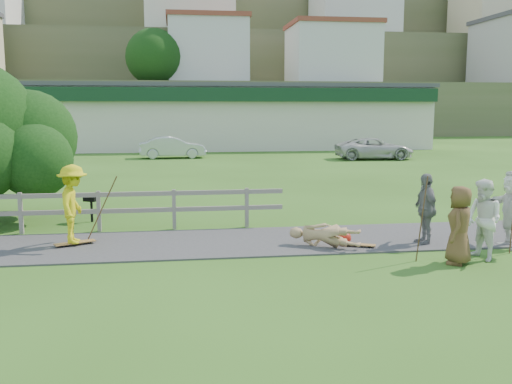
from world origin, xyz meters
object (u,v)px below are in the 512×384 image
car_silver (172,147)px  spectator_d (512,209)px  bbq (92,208)px  skater_rider (73,208)px  spectator_c (459,225)px  spectator_b (425,209)px  skater_fallen (325,236)px  car_white (374,149)px  spectator_a (484,220)px

car_silver → spectator_d: bearing=-165.5°
car_silver → bbq: 20.83m
skater_rider → spectator_c: skater_rider is taller
spectator_b → bbq: spectator_b is taller
skater_fallen → spectator_d: 4.48m
spectator_c → car_silver: 27.11m
car_white → spectator_a: bearing=168.7°
skater_fallen → car_silver: car_silver is taller
spectator_a → spectator_c: bearing=-84.0°
skater_fallen → spectator_d: size_ratio=0.90×
spectator_d → car_silver: bearing=-161.1°
spectator_c → car_white: bearing=-162.3°
spectator_a → car_white: (5.95, 23.53, -0.21)m
car_silver → bbq: size_ratio=5.26×
skater_fallen → bbq: 7.13m
spectator_d → bbq: (-10.31, 4.56, -0.53)m
spectator_d → car_white: spectator_d is taller
bbq → car_silver: bearing=108.5°
spectator_c → spectator_a: bearing=142.1°
spectator_d → spectator_a: bearing=-52.5°
spectator_a → spectator_d: (1.25, 0.92, 0.05)m
spectator_a → car_silver: size_ratio=0.42×
bbq → skater_rider: bearing=-64.8°
skater_rider → bbq: skater_rider is taller
skater_rider → spectator_b: (8.39, -0.95, -0.07)m
skater_fallen → bbq: size_ratio=2.08×
skater_fallen → spectator_b: spectator_b is taller
skater_fallen → spectator_d: spectator_d is taller
skater_fallen → car_silver: (-3.64, 24.71, 0.40)m
skater_rider → skater_fallen: size_ratio=1.11×
spectator_a → spectator_b: bearing=-169.8°
car_silver → car_white: size_ratio=0.87×
spectator_d → bbq: spectator_d is taller
spectator_a → car_white: 24.27m
skater_rider → spectator_b: bearing=-96.1°
spectator_c → spectator_b: bearing=-147.6°
skater_fallen → spectator_c: size_ratio=1.01×
spectator_a → bbq: (-9.05, 5.48, -0.48)m
skater_fallen → car_white: (9.10, 22.06, 0.37)m
spectator_d → spectator_c: bearing=-58.0°
skater_fallen → car_white: size_ratio=0.35×
spectator_b → skater_rider: bearing=-96.2°
spectator_a → car_white: bearing=153.0°
skater_rider → spectator_d: size_ratio=1.00×
spectator_a → skater_rider: bearing=-118.1°
skater_fallen → car_silver: 24.98m
spectator_c → bbq: (-8.38, 5.71, -0.43)m
spectator_d → bbq: size_ratio=2.31×
spectator_a → spectator_d: 1.56m
spectator_b → spectator_a: bearing=23.3°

